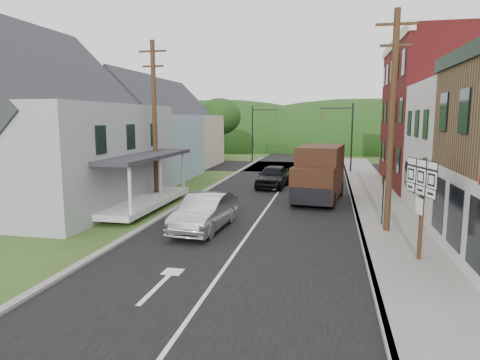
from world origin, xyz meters
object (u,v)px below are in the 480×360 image
Objects in this scene: route_sign_cluster at (421,194)px; warning_sign at (383,190)px; silver_sedan at (205,213)px; delivery_van at (319,173)px; dark_sedan at (273,176)px.

route_sign_cluster is 1.44× the size of warning_sign.
silver_sedan is 8.97m from delivery_van.
silver_sedan is 1.38× the size of route_sign_cluster.
route_sign_cluster reaches higher than delivery_van.
silver_sedan is 0.79× the size of delivery_van.
silver_sedan is at bearing -92.23° from dark_sedan.
route_sign_cluster reaches higher than silver_sedan.
silver_sedan reaches higher than dark_sedan.
warning_sign reaches higher than dark_sedan.
warning_sign is at bearing 19.90° from silver_sedan.
silver_sedan is at bearing -113.79° from delivery_van.
silver_sedan is 1.04× the size of dark_sedan.
dark_sedan is 11.51m from warning_sign.
dark_sedan is 1.92× the size of warning_sign.
silver_sedan is 11.93m from dark_sedan.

